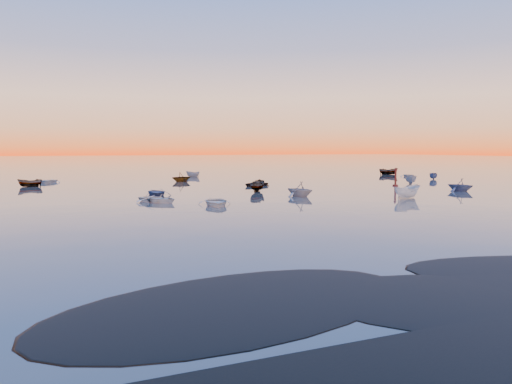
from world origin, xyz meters
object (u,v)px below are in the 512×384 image
boat_near_center (407,198)px  boat_near_right (460,191)px  channel_marker (396,178)px  boat_near_left (158,202)px

boat_near_center → boat_near_right: boat_near_center is taller
boat_near_center → channel_marker: 19.39m
boat_near_right → channel_marker: (-1.90, 10.75, 1.14)m
channel_marker → boat_near_right: bearing=-80.0°
channel_marker → boat_near_center: bearing=-125.2°
boat_near_left → channel_marker: 38.78m
boat_near_left → channel_marker: (37.78, 8.68, 1.14)m
boat_near_left → boat_near_right: bearing=-37.5°
channel_marker → boat_near_left: bearing=-167.1°
boat_near_center → boat_near_left: bearing=57.0°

